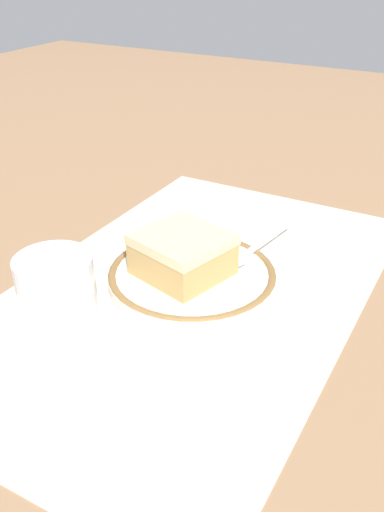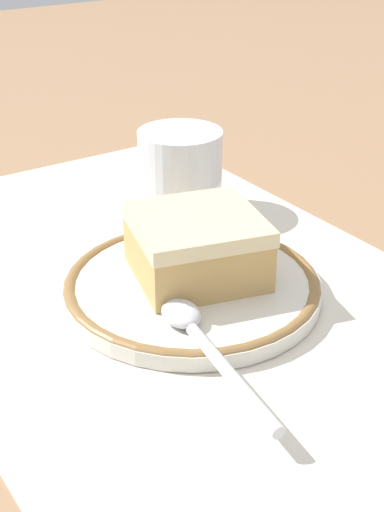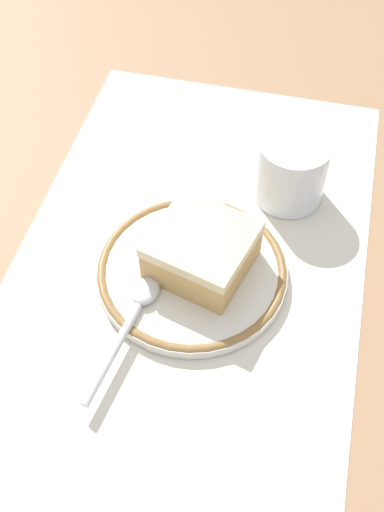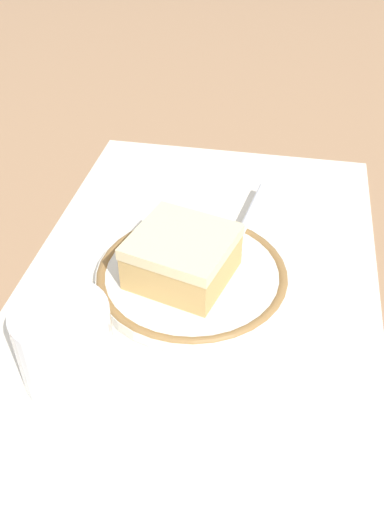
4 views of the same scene
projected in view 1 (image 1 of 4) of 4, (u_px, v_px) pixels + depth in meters
name	position (u px, v px, depth m)	size (l,w,h in m)	color
ground_plane	(190.00, 290.00, 0.60)	(2.40, 2.40, 0.00)	#9E7551
placemat	(190.00, 290.00, 0.60)	(0.55, 0.34, 0.00)	beige
plate	(192.00, 275.00, 0.61)	(0.18, 0.18, 0.01)	silver
cake_slice	(183.00, 254.00, 0.59)	(0.10, 0.11, 0.05)	tan
spoon	(250.00, 250.00, 0.64)	(0.14, 0.04, 0.01)	silver
cup	(57.00, 296.00, 0.53)	(0.07, 0.07, 0.07)	silver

